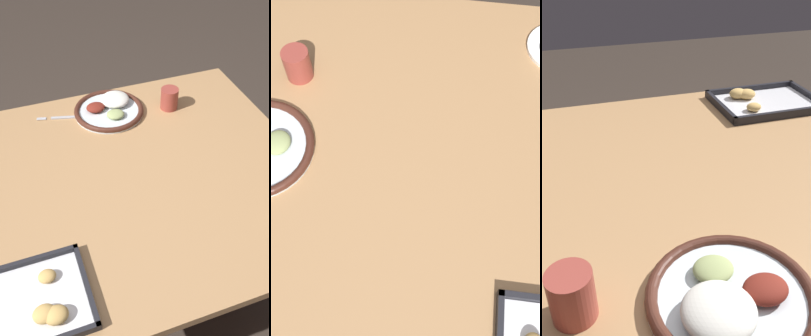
# 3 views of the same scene
# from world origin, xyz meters

# --- Properties ---
(dining_table) EXTENTS (1.15, 0.99, 0.72)m
(dining_table) POSITION_xyz_m (0.00, 0.00, 0.62)
(dining_table) COLOR #AD7F51
(dining_table) RESTS_ON ground_plane
(dinner_plate) EXTENTS (0.26, 0.26, 0.05)m
(dinner_plate) POSITION_xyz_m (-0.03, -0.35, 0.73)
(dinner_plate) COLOR silver
(dinner_plate) RESTS_ON dining_table
(baking_tray) EXTENTS (0.32, 0.23, 0.04)m
(baking_tray) POSITION_xyz_m (0.38, 0.33, 0.73)
(baking_tray) COLOR black
(baking_tray) RESTS_ON dining_table
(drinking_cup) EXTENTS (0.07, 0.07, 0.08)m
(drinking_cup) POSITION_xyz_m (-0.26, -0.30, 0.76)
(drinking_cup) COLOR #993D33
(drinking_cup) RESTS_ON dining_table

